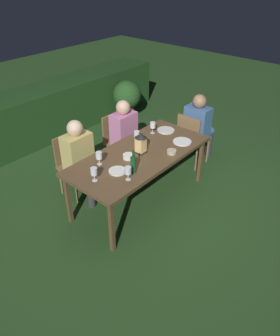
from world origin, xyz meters
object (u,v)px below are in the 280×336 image
Objects in this scene: chair_head_far at (191,137)px; potted_plant_by_hedge at (127,97)px; person_in_mustard at (81,157)px; green_bottle_on_table at (133,164)px; plate_b at (182,142)px; dining_table at (140,157)px; person_in_blue at (199,124)px; wine_glass_e at (94,172)px; bowl_olives at (128,156)px; person_in_pink at (127,134)px; plate_a at (118,171)px; wine_glass_d at (137,135)px; wine_glass_a at (99,156)px; bowl_bread at (172,152)px; lantern_centerpiece at (141,142)px; wine_glass_c at (153,126)px; plate_c at (166,130)px; wine_glass_b at (128,171)px; chair_side_right_a at (73,162)px; chair_side_right_b at (118,139)px.

chair_head_far reaches higher than potted_plant_by_hedge.
green_bottle_on_table is (0.07, -0.86, 0.22)m from person_in_mustard.
dining_table is at bearing 158.74° from plate_b.
potted_plant_by_hedge is (1.22, 2.16, -0.25)m from plate_b.
person_in_blue is 4.56× the size of plate_b.
wine_glass_e reaches higher than bowl_olives.
plate_a is (-0.94, -0.72, 0.12)m from person_in_pink.
plate_b is (1.10, -0.16, 0.00)m from plate_a.
potted_plant_by_hedge is at bearing 45.99° from wine_glass_d.
bowl_olives is at bearing -136.91° from potted_plant_by_hedge.
green_bottle_on_table is at bearing -71.31° from wine_glass_a.
bowl_bread is (-0.18, -0.95, 0.13)m from person_in_pink.
dining_table is 0.41m from bowl_bread.
wine_glass_c is at bearing 23.39° from lantern_centerpiece.
plate_b is at bearing -18.80° from bowl_olives.
plate_b is at bearing 11.45° from bowl_bread.
plate_a is 0.85× the size of plate_c.
person_in_pink is (-0.79, 0.65, 0.15)m from chair_head_far.
wine_glass_d reaches higher than chair_head_far.
plate_b is (1.14, 0.04, -0.11)m from wine_glass_b.
wine_glass_d is (-1.24, 0.23, 0.23)m from person_in_blue.
wine_glass_a is at bearing 37.58° from wine_glass_e.
chair_head_far is 1.06m from bowl_bread.
person_in_mustard is 1.20m from bowl_bread.
lantern_centerpiece reaches higher than wine_glass_c.
wine_glass_e is (-0.26, 0.27, 0.00)m from wine_glass_b.
potted_plant_by_hedge is at bearing 58.49° from plate_c.
chair_head_far is 5.15× the size of wine_glass_c.
wine_glass_c is at bearing 23.39° from dining_table.
plate_a is at bearing -160.81° from bowl_olives.
plate_c is (0.74, 0.14, 0.06)m from dining_table.
dining_table is at bearing 27.76° from wine_glass_b.
dining_table is 0.50m from plate_a.
lantern_centerpiece is 0.47m from green_bottle_on_table.
plate_c is (0.29, -0.50, 0.12)m from person_in_pink.
green_bottle_on_table is 2.14× the size of bowl_olives.
wine_glass_a is at bearing -96.41° from chair_side_right_a.
dining_table is 0.58m from wine_glass_a.
person_in_pink reaches higher than wine_glass_a.
chair_side_right_a is 0.74m from wine_glass_a.
plate_b is (1.13, -0.44, -0.11)m from wine_glass_a.
lantern_centerpiece is 1.57× the size of wine_glass_e.
chair_side_right_a is 0.99m from wine_glass_e.
plate_c is (1.27, 0.42, -0.11)m from wine_glass_b.
wine_glass_c is 0.68× the size of plate_c.
plate_c is 2.03× the size of bowl_bread.
person_in_blue is 0.94m from wine_glass_c.
bowl_bread is (0.46, -0.34, -0.01)m from bowl_olives.
chair_side_right_b is 3.00× the size of green_bottle_on_table.
chair_side_right_a reaches higher than potted_plant_by_hedge.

